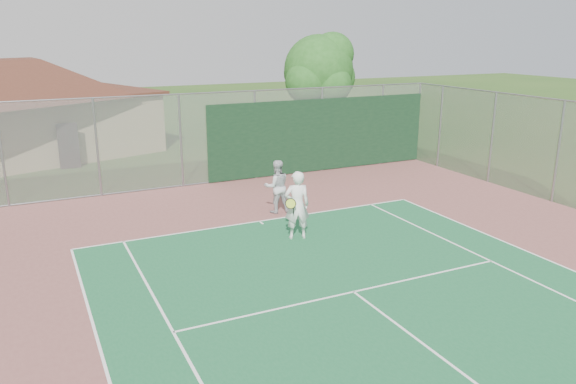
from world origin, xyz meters
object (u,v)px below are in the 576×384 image
(clubhouse, at_px, (14,99))
(player_grey_back, at_px, (277,187))
(player_white_front, at_px, (297,206))
(tree, at_px, (320,72))

(clubhouse, bearing_deg, player_grey_back, -79.45)
(clubhouse, relative_size, player_white_front, 7.35)
(clubhouse, xyz_separation_m, player_white_front, (6.85, -15.78, -1.74))
(player_grey_back, bearing_deg, clubhouse, -52.48)
(clubhouse, height_order, player_grey_back, clubhouse)
(clubhouse, xyz_separation_m, player_grey_back, (7.35, -13.33, -1.86))
(player_white_front, xyz_separation_m, player_grey_back, (0.50, 2.45, -0.12))
(clubhouse, height_order, player_white_front, clubhouse)
(clubhouse, distance_m, player_white_front, 17.29)
(clubhouse, relative_size, tree, 2.51)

